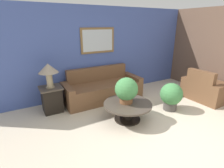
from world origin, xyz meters
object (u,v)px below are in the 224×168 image
(couch_main, at_px, (103,89))
(armchair, at_px, (207,89))
(potted_plant_on_table, at_px, (126,90))
(potted_plant_floor, at_px, (171,95))
(coffee_table, at_px, (128,108))
(table_lamp, at_px, (48,70))
(side_table, at_px, (52,99))

(couch_main, bearing_deg, armchair, -29.12)
(armchair, height_order, potted_plant_on_table, potted_plant_on_table)
(potted_plant_floor, bearing_deg, coffee_table, 174.57)
(couch_main, distance_m, table_lamp, 1.64)
(armchair, bearing_deg, table_lamp, 69.27)
(coffee_table, distance_m, side_table, 1.91)
(armchair, xyz_separation_m, side_table, (-4.12, 1.43, 0.03))
(armchair, height_order, table_lamp, table_lamp)
(table_lamp, distance_m, potted_plant_floor, 3.09)
(coffee_table, height_order, table_lamp, table_lamp)
(armchair, bearing_deg, side_table, 69.27)
(side_table, height_order, potted_plant_floor, potted_plant_floor)
(side_table, xyz_separation_m, potted_plant_on_table, (1.40, -1.24, 0.40))
(potted_plant_on_table, bearing_deg, table_lamp, 138.61)
(coffee_table, xyz_separation_m, side_table, (-1.41, 1.29, 0.02))
(coffee_table, distance_m, potted_plant_floor, 1.26)
(armchair, bearing_deg, potted_plant_floor, 87.66)
(coffee_table, height_order, potted_plant_floor, potted_plant_floor)
(couch_main, relative_size, side_table, 3.49)
(armchair, relative_size, coffee_table, 1.06)
(armchair, relative_size, table_lamp, 1.97)
(coffee_table, bearing_deg, table_lamp, 137.67)
(armchair, bearing_deg, coffee_table, 85.46)
(table_lamp, bearing_deg, coffee_table, -42.33)
(potted_plant_floor, bearing_deg, armchair, -0.71)
(armchair, bearing_deg, potted_plant_on_table, 84.39)
(side_table, bearing_deg, potted_plant_floor, -27.84)
(couch_main, xyz_separation_m, armchair, (2.67, -1.49, -0.01))
(armchair, bearing_deg, couch_main, 59.24)
(couch_main, bearing_deg, potted_plant_floor, -50.35)
(table_lamp, bearing_deg, potted_plant_on_table, -41.39)
(coffee_table, xyz_separation_m, table_lamp, (-1.41, 1.29, 0.77))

